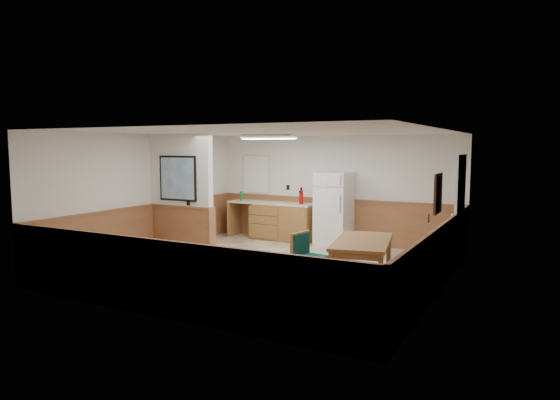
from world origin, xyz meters
The scene contains 20 objects.
ground centered at (0.00, 0.00, 0.00)m, with size 6.00×6.00×0.00m, color #CDB393.
ceiling centered at (0.00, 0.00, 2.50)m, with size 6.00×6.00×0.02m, color silver.
back_wall centered at (0.00, 3.00, 1.25)m, with size 6.00×0.02×2.50m, color white.
right_wall centered at (3.00, 0.00, 1.25)m, with size 0.02×6.00×2.50m, color white.
left_wall centered at (-3.00, 0.00, 1.25)m, with size 0.02×6.00×2.50m, color white.
wainscot_back centered at (0.00, 2.98, 0.50)m, with size 6.00×0.04×1.00m, color #9C5D3E.
wainscot_right centered at (2.98, 0.00, 0.50)m, with size 0.04×6.00×1.00m, color #9C5D3E.
wainscot_left centered at (-2.98, 0.00, 0.50)m, with size 0.04×6.00×1.00m, color #9C5D3E.
partition_wall centered at (-2.25, 0.19, 1.23)m, with size 1.50×0.20×2.50m.
kitchen_counter centered at (-1.21, 2.68, 0.46)m, with size 2.20×0.61×1.00m.
exterior_door centered at (2.96, 1.90, 1.05)m, with size 0.07×1.02×2.15m.
kitchen_window centered at (-2.10, 2.98, 1.55)m, with size 0.80×0.04×1.00m.
wall_painting centered at (2.97, -0.30, 1.55)m, with size 0.04×0.50×0.60m.
fluorescent_fixture centered at (-0.80, 1.30, 2.45)m, with size 1.20×0.30×0.09m.
refrigerator centered at (0.15, 2.63, 0.83)m, with size 0.75×0.73×1.66m.
dining_table centered at (1.82, -0.29, 0.66)m, with size 1.17×1.82×0.75m.
dining_bench centered at (2.80, -0.24, 0.34)m, with size 0.48×1.59×0.45m.
dining_chair centered at (0.97, -0.62, 0.49)m, with size 0.75×0.57×0.85m.
fire_extinguisher centered at (-0.69, 2.66, 1.07)m, with size 0.12×0.12×0.39m.
soap_bottle centered at (-2.33, 2.63, 1.02)m, with size 0.07×0.07×0.23m, color #167D2E.
Camera 1 is at (4.34, -7.87, 2.23)m, focal length 32.00 mm.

